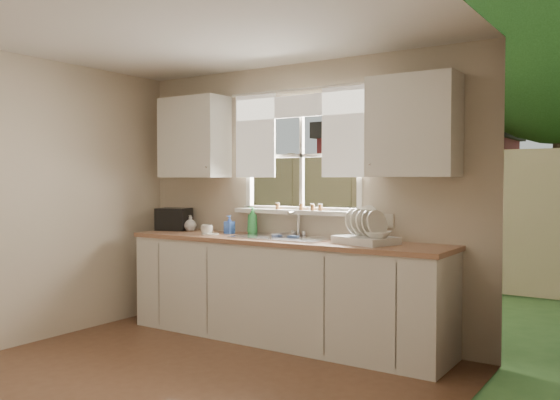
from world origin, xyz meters
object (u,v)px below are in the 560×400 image
Objects in this scene: dish_rack at (366,234)px; black_appliance at (174,219)px; soap_bottle_a at (252,220)px; cup at (207,230)px.

dish_rack is 2.21m from black_appliance.
black_appliance is at bearing 177.30° from dish_rack.
soap_bottle_a is at bearing -13.59° from black_appliance.
dish_rack is 1.61m from cup.
soap_bottle_a is 0.84× the size of black_appliance.
dish_rack reaches higher than cup.
soap_bottle_a is 0.44m from cup.
cup is (-1.61, -0.09, -0.03)m from dish_rack.
cup is (-0.34, -0.27, -0.08)m from soap_bottle_a.
soap_bottle_a reaches higher than cup.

